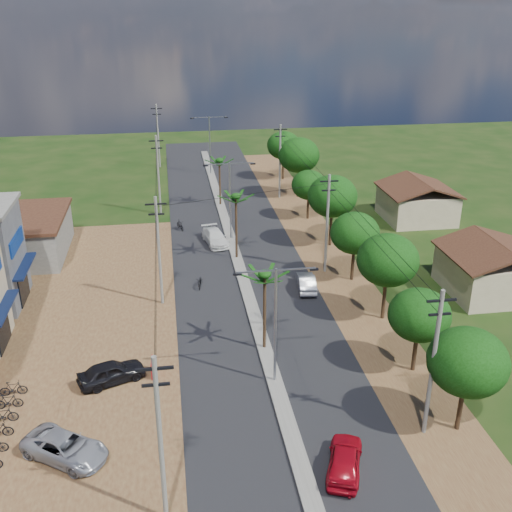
{
  "coord_description": "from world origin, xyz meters",
  "views": [
    {
      "loc": [
        -5.98,
        -31.43,
        22.59
      ],
      "look_at": [
        0.86,
        13.51,
        3.0
      ],
      "focal_mm": 42.0,
      "sensor_mm": 36.0,
      "label": 1
    }
  ],
  "objects_px": {
    "car_parked_silver": "(65,448)",
    "car_parked_dark": "(111,373)",
    "moto_rider_east": "(352,467)",
    "car_white_far": "(215,238)",
    "roadside_sign": "(152,368)",
    "car_red_near": "(345,460)",
    "car_silver_mid": "(306,283)",
    "parked_scooter_row": "(1,423)"
  },
  "relations": [
    {
      "from": "car_parked_silver",
      "to": "parked_scooter_row",
      "type": "distance_m",
      "value": 4.92
    },
    {
      "from": "car_silver_mid",
      "to": "car_white_far",
      "type": "distance_m",
      "value": 13.17
    },
    {
      "from": "car_red_near",
      "to": "moto_rider_east",
      "type": "distance_m",
      "value": 0.5
    },
    {
      "from": "roadside_sign",
      "to": "car_silver_mid",
      "type": "bearing_deg",
      "value": 42.02
    },
    {
      "from": "car_red_near",
      "to": "car_silver_mid",
      "type": "distance_m",
      "value": 21.1
    },
    {
      "from": "car_parked_silver",
      "to": "car_parked_dark",
      "type": "relative_size",
      "value": 1.14
    },
    {
      "from": "car_parked_dark",
      "to": "car_parked_silver",
      "type": "bearing_deg",
      "value": 142.35
    },
    {
      "from": "car_red_near",
      "to": "car_silver_mid",
      "type": "bearing_deg",
      "value": -77.0
    },
    {
      "from": "car_silver_mid",
      "to": "parked_scooter_row",
      "type": "distance_m",
      "value": 25.86
    },
    {
      "from": "car_parked_silver",
      "to": "moto_rider_east",
      "type": "relative_size",
      "value": 2.77
    },
    {
      "from": "car_parked_dark",
      "to": "moto_rider_east",
      "type": "height_order",
      "value": "car_parked_dark"
    },
    {
      "from": "car_silver_mid",
      "to": "parked_scooter_row",
      "type": "bearing_deg",
      "value": 41.83
    },
    {
      "from": "moto_rider_east",
      "to": "car_parked_silver",
      "type": "bearing_deg",
      "value": -15.01
    },
    {
      "from": "car_white_far",
      "to": "car_parked_dark",
      "type": "xyz_separation_m",
      "value": [
        -8.61,
        -22.45,
        0.04
      ]
    },
    {
      "from": "moto_rider_east",
      "to": "parked_scooter_row",
      "type": "bearing_deg",
      "value": -20.71
    },
    {
      "from": "moto_rider_east",
      "to": "car_silver_mid",
      "type": "bearing_deg",
      "value": -98.71
    },
    {
      "from": "car_silver_mid",
      "to": "parked_scooter_row",
      "type": "xyz_separation_m",
      "value": [
        -21.18,
        -14.85,
        -0.15
      ]
    },
    {
      "from": "car_parked_silver",
      "to": "roadside_sign",
      "type": "distance_m",
      "value": 8.42
    },
    {
      "from": "moto_rider_east",
      "to": "car_parked_dark",
      "type": "bearing_deg",
      "value": -40.24
    },
    {
      "from": "roadside_sign",
      "to": "car_parked_dark",
      "type": "bearing_deg",
      "value": -168.56
    },
    {
      "from": "car_white_far",
      "to": "roadside_sign",
      "type": "height_order",
      "value": "car_white_far"
    },
    {
      "from": "car_parked_dark",
      "to": "car_silver_mid",
      "type": "bearing_deg",
      "value": -75.43
    },
    {
      "from": "roadside_sign",
      "to": "parked_scooter_row",
      "type": "relative_size",
      "value": 0.19
    },
    {
      "from": "car_white_far",
      "to": "car_silver_mid",
      "type": "bearing_deg",
      "value": -70.18
    },
    {
      "from": "car_parked_silver",
      "to": "car_parked_dark",
      "type": "xyz_separation_m",
      "value": [
        1.95,
        6.68,
        0.05
      ]
    },
    {
      "from": "car_parked_silver",
      "to": "moto_rider_east",
      "type": "bearing_deg",
      "value": -69.0
    },
    {
      "from": "roadside_sign",
      "to": "car_parked_silver",
      "type": "bearing_deg",
      "value": -120.38
    },
    {
      "from": "car_red_near",
      "to": "moto_rider_east",
      "type": "relative_size",
      "value": 2.42
    },
    {
      "from": "car_white_far",
      "to": "car_parked_dark",
      "type": "distance_m",
      "value": 24.05
    },
    {
      "from": "car_parked_dark",
      "to": "roadside_sign",
      "type": "relative_size",
      "value": 3.12
    },
    {
      "from": "moto_rider_east",
      "to": "parked_scooter_row",
      "type": "xyz_separation_m",
      "value": [
        -18.71,
        6.32,
        0.04
      ]
    },
    {
      "from": "car_parked_silver",
      "to": "car_parked_dark",
      "type": "height_order",
      "value": "car_parked_dark"
    },
    {
      "from": "car_white_far",
      "to": "parked_scooter_row",
      "type": "xyz_separation_m",
      "value": [
        -14.52,
        -26.21,
        -0.18
      ]
    },
    {
      "from": "car_silver_mid",
      "to": "car_parked_silver",
      "type": "height_order",
      "value": "car_parked_silver"
    },
    {
      "from": "moto_rider_east",
      "to": "parked_scooter_row",
      "type": "distance_m",
      "value": 19.75
    },
    {
      "from": "car_red_near",
      "to": "car_parked_silver",
      "type": "bearing_deg",
      "value": 8.36
    },
    {
      "from": "roadside_sign",
      "to": "parked_scooter_row",
      "type": "xyz_separation_m",
      "value": [
        -8.47,
        -4.18,
        -0.06
      ]
    },
    {
      "from": "car_white_far",
      "to": "car_parked_silver",
      "type": "height_order",
      "value": "car_white_far"
    },
    {
      "from": "car_white_far",
      "to": "parked_scooter_row",
      "type": "bearing_deg",
      "value": -129.55
    },
    {
      "from": "car_white_far",
      "to": "car_parked_dark",
      "type": "relative_size",
      "value": 1.11
    },
    {
      "from": "car_silver_mid",
      "to": "car_white_far",
      "type": "xyz_separation_m",
      "value": [
        -6.66,
        11.36,
        0.03
      ]
    },
    {
      "from": "moto_rider_east",
      "to": "car_white_far",
      "type": "bearing_deg",
      "value": -84.7
    }
  ]
}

